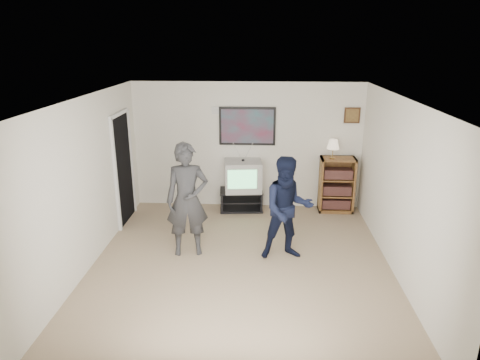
# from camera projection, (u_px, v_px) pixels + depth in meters

# --- Properties ---
(room_shell) EXTENTS (4.51, 5.00, 2.51)m
(room_shell) POSITION_uv_depth(u_px,v_px,m) (242.00, 180.00, 6.42)
(room_shell) COLOR #947F5D
(room_shell) RESTS_ON ground
(media_stand) EXTENTS (0.88, 0.54, 0.42)m
(media_stand) POSITION_uv_depth(u_px,v_px,m) (241.00, 200.00, 8.53)
(media_stand) COLOR black
(media_stand) RESTS_ON room_shell
(crt_television) EXTENTS (0.77, 0.67, 0.60)m
(crt_television) POSITION_uv_depth(u_px,v_px,m) (243.00, 176.00, 8.37)
(crt_television) COLOR #ABAAA5
(crt_television) RESTS_ON media_stand
(bookshelf) EXTENTS (0.66, 0.38, 1.09)m
(bookshelf) POSITION_uv_depth(u_px,v_px,m) (337.00, 185.00, 8.38)
(bookshelf) COLOR #582B1A
(bookshelf) RESTS_ON room_shell
(table_lamp) EXTENTS (0.23, 0.23, 0.37)m
(table_lamp) POSITION_uv_depth(u_px,v_px,m) (333.00, 149.00, 8.11)
(table_lamp) COLOR beige
(table_lamp) RESTS_ON bookshelf
(person_tall) EXTENTS (0.73, 0.55, 1.80)m
(person_tall) POSITION_uv_depth(u_px,v_px,m) (187.00, 200.00, 6.59)
(person_tall) COLOR #2C2C2F
(person_tall) RESTS_ON room_shell
(person_short) EXTENTS (0.88, 0.73, 1.63)m
(person_short) POSITION_uv_depth(u_px,v_px,m) (288.00, 209.00, 6.48)
(person_short) COLOR black
(person_short) RESTS_ON room_shell
(controller_left) EXTENTS (0.07, 0.11, 0.03)m
(controller_left) POSITION_uv_depth(u_px,v_px,m) (190.00, 174.00, 6.68)
(controller_left) COLOR white
(controller_left) RESTS_ON person_tall
(controller_right) EXTENTS (0.08, 0.13, 0.04)m
(controller_right) POSITION_uv_depth(u_px,v_px,m) (290.00, 187.00, 6.66)
(controller_right) COLOR white
(controller_right) RESTS_ON person_short
(poster) EXTENTS (1.10, 0.03, 0.75)m
(poster) POSITION_uv_depth(u_px,v_px,m) (247.00, 126.00, 8.31)
(poster) COLOR black
(poster) RESTS_ON room_shell
(air_vent) EXTENTS (0.28, 0.02, 0.14)m
(air_vent) POSITION_uv_depth(u_px,v_px,m) (219.00, 111.00, 8.25)
(air_vent) COLOR white
(air_vent) RESTS_ON room_shell
(small_picture) EXTENTS (0.30, 0.03, 0.30)m
(small_picture) POSITION_uv_depth(u_px,v_px,m) (352.00, 115.00, 8.14)
(small_picture) COLOR black
(small_picture) RESTS_ON room_shell
(doorway) EXTENTS (0.03, 0.85, 2.00)m
(doorway) POSITION_uv_depth(u_px,v_px,m) (123.00, 169.00, 7.80)
(doorway) COLOR black
(doorway) RESTS_ON room_shell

